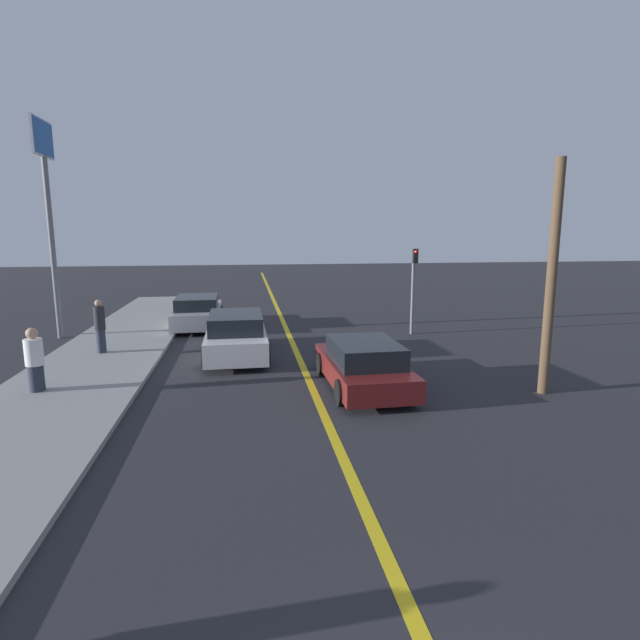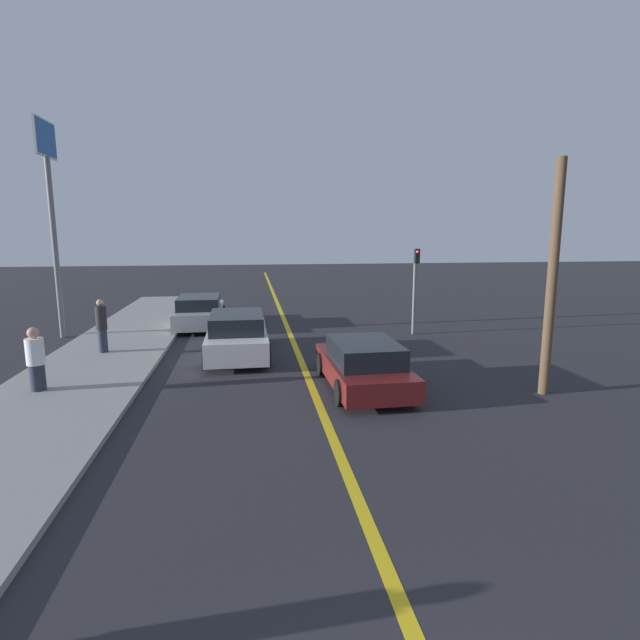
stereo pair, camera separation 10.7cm
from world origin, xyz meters
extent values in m
cube|color=gold|center=(0.00, 18.00, 0.00)|extent=(0.20, 60.00, 0.01)
cube|color=gray|center=(-6.14, 14.89, 0.06)|extent=(3.56, 29.78, 0.12)
cube|color=maroon|center=(1.31, 11.24, 0.45)|extent=(1.90, 4.19, 0.55)
cube|color=black|center=(1.31, 11.03, 0.99)|extent=(1.64, 2.32, 0.52)
cylinder|color=black|center=(0.43, 12.51, 0.31)|extent=(0.24, 0.63, 0.63)
cylinder|color=black|center=(2.14, 12.55, 0.31)|extent=(0.24, 0.63, 0.63)
cylinder|color=black|center=(0.49, 9.94, 0.31)|extent=(0.24, 0.63, 0.63)
cylinder|color=black|center=(2.20, 9.98, 0.31)|extent=(0.24, 0.63, 0.63)
cube|color=silver|center=(-1.97, 15.06, 0.54)|extent=(1.89, 4.52, 0.69)
cube|color=black|center=(-1.97, 14.83, 1.16)|extent=(1.66, 2.49, 0.54)
cylinder|color=black|center=(-2.87, 16.45, 0.35)|extent=(0.23, 0.70, 0.69)
cylinder|color=black|center=(-1.10, 16.46, 0.35)|extent=(0.23, 0.70, 0.69)
cylinder|color=black|center=(-2.84, 13.65, 0.35)|extent=(0.23, 0.70, 0.69)
cylinder|color=black|center=(-1.08, 13.67, 0.35)|extent=(0.23, 0.70, 0.69)
cube|color=#9E9EA3|center=(-3.65, 20.38, 0.51)|extent=(1.98, 4.45, 0.64)
cube|color=black|center=(-3.65, 20.16, 1.08)|extent=(1.71, 2.46, 0.49)
cylinder|color=black|center=(-4.57, 21.73, 0.34)|extent=(0.24, 0.69, 0.69)
cylinder|color=black|center=(-2.78, 21.77, 0.34)|extent=(0.24, 0.69, 0.69)
cylinder|color=black|center=(-4.51, 18.99, 0.34)|extent=(0.24, 0.69, 0.69)
cylinder|color=black|center=(-2.72, 19.03, 0.34)|extent=(0.24, 0.69, 0.69)
cylinder|color=#282D3D|center=(-6.78, 11.76, 0.45)|extent=(0.36, 0.36, 0.65)
cylinder|color=silver|center=(-6.78, 11.76, 1.10)|extent=(0.43, 0.43, 0.65)
sphere|color=tan|center=(-6.78, 11.76, 1.57)|extent=(0.28, 0.28, 0.28)
cylinder|color=#282D3D|center=(-6.29, 15.66, 0.50)|extent=(0.29, 0.29, 0.75)
cylinder|color=#232328|center=(-6.29, 15.66, 1.26)|extent=(0.34, 0.34, 0.75)
sphere|color=tan|center=(-6.29, 15.66, 1.74)|extent=(0.22, 0.22, 0.22)
cylinder|color=slate|center=(4.80, 17.58, 1.67)|extent=(0.12, 0.12, 3.34)
cube|color=black|center=(4.80, 17.40, 3.06)|extent=(0.18, 0.18, 0.55)
sphere|color=red|center=(4.80, 17.31, 3.23)|extent=(0.14, 0.14, 0.14)
cylinder|color=slate|center=(-8.63, 18.86, 3.34)|extent=(0.20, 0.20, 6.67)
cube|color=silver|center=(-8.63, 18.86, 7.27)|extent=(0.08, 1.86, 1.31)
cube|color=#19519E|center=(-8.63, 18.86, 7.27)|extent=(0.12, 1.74, 1.19)
cylinder|color=brown|center=(5.67, 10.09, 2.85)|extent=(0.24, 0.24, 5.70)
camera|label=1|loc=(-1.66, -0.94, 4.00)|focal=28.00mm
camera|label=2|loc=(-1.55, -0.96, 4.00)|focal=28.00mm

